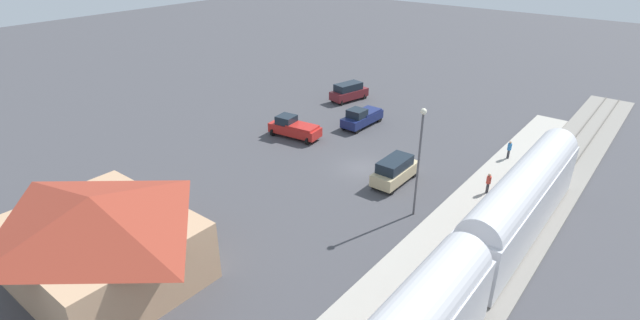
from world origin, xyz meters
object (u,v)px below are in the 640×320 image
station_building (99,237)px  pedestrian_on_platform (509,148)px  passenger_train (469,264)px  suv_tan (395,170)px  pickup_red (294,128)px  light_pole_near_platform (420,151)px  pickup_navy (362,117)px  suv_maroon (349,92)px  pedestrian_waiting_far (488,182)px

station_building → pedestrian_on_platform: bearing=-113.4°
passenger_train → suv_tan: size_ratio=7.20×
pedestrian_on_platform → suv_tan: suv_tan is taller
pickup_red → light_pole_near_platform: (-16.70, 5.54, 4.18)m
station_building → pickup_navy: 30.53m
pedestrian_on_platform → station_building: bearing=66.6°
pedestrian_on_platform → pickup_navy: 15.44m
pedestrian_on_platform → light_pole_near_platform: (2.40, 13.44, 3.93)m
suv_maroon → suv_tan: (-15.38, 15.12, 0.00)m
pedestrian_on_platform → light_pole_near_platform: size_ratio=0.20×
station_building → suv_maroon: 37.45m
passenger_train → suv_tan: passenger_train is taller
station_building → suv_tan: 22.81m
pedestrian_on_platform → suv_maroon: suv_maroon is taller
pedestrian_waiting_far → station_building: bearing=59.0°
passenger_train → pedestrian_on_platform: 20.81m
pedestrian_on_platform → suv_maroon: (21.45, -5.09, -0.13)m
passenger_train → light_pole_near_platform: 9.93m
pickup_navy → light_pole_near_platform: size_ratio=0.65×
station_building → light_pole_near_platform: 21.36m
passenger_train → pickup_red: passenger_train is taller
passenger_train → pickup_navy: bearing=-44.1°
pickup_red → pickup_navy: bearing=-118.5°
station_building → pickup_navy: (1.80, -30.42, -1.92)m
pickup_red → pedestrian_waiting_far: bearing=-178.6°
suv_maroon → station_building: bearing=102.1°
pedestrian_waiting_far → pedestrian_on_platform: bearing=-83.3°
station_building → suv_maroon: bearing=-77.9°
pedestrian_on_platform → suv_tan: 11.72m
station_building → pickup_red: station_building is taller
suv_tan → light_pole_near_platform: light_pole_near_platform is taller
pedestrian_on_platform → pedestrian_waiting_far: 7.47m
passenger_train → pickup_red: 26.63m
pedestrian_waiting_far → pickup_navy: bearing=-21.3°
suv_tan → pickup_navy: bearing=-43.8°
pedestrian_waiting_far → light_pole_near_platform: 7.89m
pedestrian_waiting_far → suv_maroon: (22.32, -12.51, -0.13)m
pickup_navy → pedestrian_on_platform: bearing=-176.0°
passenger_train → pickup_navy: passenger_train is taller
passenger_train → pedestrian_waiting_far: (3.53, -12.86, -1.58)m
suv_maroon → light_pole_near_platform: 26.88m
pedestrian_waiting_far → suv_maroon: suv_maroon is taller
passenger_train → pedestrian_on_platform: (4.40, -20.28, -1.58)m
passenger_train → suv_tan: (10.46, -10.25, -1.71)m
pedestrian_waiting_far → pickup_red: size_ratio=0.31×
pickup_navy → suv_maroon: size_ratio=1.04×
suv_maroon → passenger_train: bearing=135.5°
pickup_navy → suv_maroon: 8.63m
station_building → pedestrian_on_platform: (-13.60, -31.48, -1.66)m
suv_maroon → pedestrian_waiting_far: bearing=150.7°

